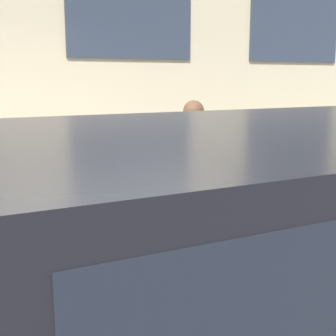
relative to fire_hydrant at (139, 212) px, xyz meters
name	(u,v)px	position (x,y,z in m)	size (l,w,h in m)	color
ground_plane	(100,313)	(-0.59, 0.59, -0.58)	(80.00, 80.00, 0.00)	#47474C
sidewalk	(58,249)	(0.70, 0.59, -0.49)	(2.59, 60.00, 0.17)	#9E9B93
fire_hydrant	(139,212)	(0.00, 0.00, 0.00)	(0.36, 0.47, 0.78)	red
person	(193,152)	(0.48, -0.86, 0.43)	(0.33, 0.22, 1.38)	#998466
parked_truck_charcoal_near	(289,255)	(-2.17, 0.16, 0.37)	(2.08, 4.92, 1.58)	black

